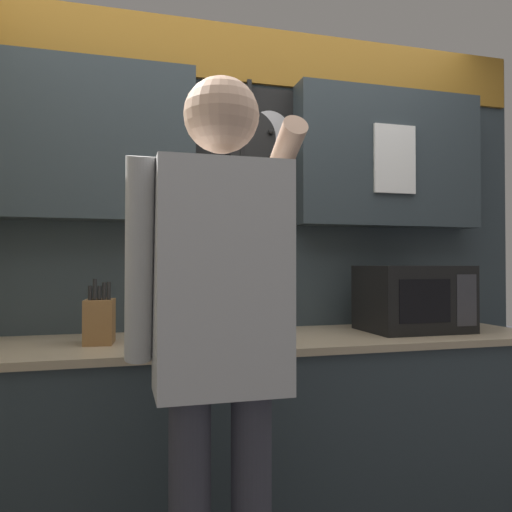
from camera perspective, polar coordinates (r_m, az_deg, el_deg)
The scene contains 6 objects.
base_cabinet_counter at distance 2.33m, azimuth 1.96°, elevation -20.76°, with size 2.47×0.66×0.94m.
back_wall_unit at distance 2.49m, azimuth 0.05°, elevation 4.72°, with size 3.04×0.22×2.45m.
microwave at distance 2.50m, azimuth 17.45°, elevation -4.63°, with size 0.47×0.36×0.31m.
knife_block at distance 2.11m, azimuth -17.44°, elevation -7.05°, with size 0.12×0.16×0.26m.
utensil_crock at distance 2.18m, azimuth -0.22°, elevation -7.17°, with size 0.10×0.10×0.34m.
person at distance 1.47m, azimuth -4.08°, elevation -7.67°, with size 0.54×0.64×1.80m.
Camera 1 is at (-0.65, -2.09, 1.25)m, focal length 35.00 mm.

